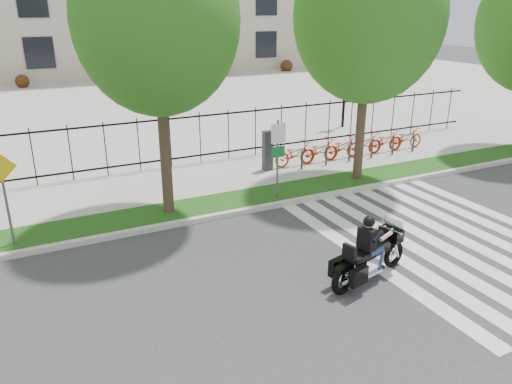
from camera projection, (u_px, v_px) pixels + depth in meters
name	position (u px, v px, depth m)	size (l,w,h in m)	color
ground	(292.00, 280.00, 11.54)	(120.00, 120.00, 0.00)	#333436
curb	(223.00, 215.00, 14.95)	(60.00, 0.20, 0.15)	#BCB9B1
grass_verge	(213.00, 205.00, 15.66)	(60.00, 1.50, 0.15)	#144812
sidewalk	(187.00, 182.00, 17.76)	(60.00, 3.50, 0.15)	#ACAAA1
plaza	(99.00, 102.00, 32.49)	(80.00, 34.00, 0.10)	#ACAAA1
crosswalk_stripes	(446.00, 239.00, 13.55)	(5.70, 8.00, 0.01)	silver
iron_fence	(170.00, 141.00, 18.85)	(30.00, 0.06, 2.00)	black
lamp_post_right	(346.00, 65.00, 24.65)	(1.06, 0.70, 4.25)	black
street_tree_1	(156.00, 20.00, 13.13)	(4.47, 4.47, 8.04)	#37291E
street_tree_2	(369.00, 16.00, 16.03)	(4.90, 4.90, 8.32)	#37291E
bike_share_station	(352.00, 146.00, 20.27)	(7.75, 0.85, 1.50)	#2D2D33
sign_pole_regulatory	(278.00, 149.00, 15.64)	(0.50, 0.09, 2.50)	#59595B
sign_pole_warning	(3.00, 186.00, 12.40)	(0.78, 0.09, 2.49)	#59595B
motorcycle_rider	(370.00, 254.00, 11.35)	(2.51, 1.08, 1.97)	black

